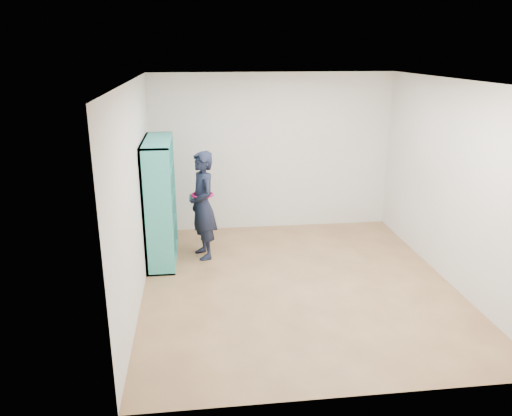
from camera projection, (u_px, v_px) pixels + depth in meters
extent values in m
plane|color=brown|center=(297.00, 284.00, 6.57)|extent=(4.50, 4.50, 0.00)
plane|color=white|center=(303.00, 81.00, 5.77)|extent=(4.50, 4.50, 0.00)
cube|color=silver|center=(135.00, 194.00, 5.94)|extent=(0.02, 4.50, 2.60)
cube|color=silver|center=(453.00, 184.00, 6.40)|extent=(0.02, 4.50, 2.60)
cube|color=silver|center=(272.00, 153.00, 8.30)|extent=(4.00, 0.02, 2.60)
cube|color=silver|center=(357.00, 263.00, 4.04)|extent=(4.00, 0.02, 2.60)
cube|color=teal|center=(157.00, 215.00, 6.53)|extent=(0.38, 0.03, 1.76)
cube|color=teal|center=(163.00, 188.00, 7.75)|extent=(0.38, 0.03, 1.76)
cube|color=teal|center=(164.00, 256.00, 7.41)|extent=(0.38, 1.32, 0.03)
cube|color=teal|center=(157.00, 140.00, 6.88)|extent=(0.38, 1.32, 0.03)
cube|color=teal|center=(148.00, 201.00, 7.12)|extent=(0.03, 1.32, 1.76)
cube|color=teal|center=(159.00, 205.00, 6.95)|extent=(0.36, 0.03, 1.70)
cube|color=teal|center=(161.00, 196.00, 7.34)|extent=(0.36, 0.03, 1.70)
cube|color=teal|center=(162.00, 228.00, 7.28)|extent=(0.36, 1.26, 0.03)
cube|color=teal|center=(160.00, 200.00, 7.14)|extent=(0.36, 1.26, 0.03)
cube|color=teal|center=(159.00, 171.00, 7.01)|extent=(0.36, 1.26, 0.03)
cube|color=beige|center=(163.00, 263.00, 6.98)|extent=(0.24, 0.15, 0.09)
cube|color=black|center=(162.00, 230.00, 6.77)|extent=(0.20, 0.18, 0.27)
cube|color=maroon|center=(160.00, 200.00, 6.64)|extent=(0.20, 0.18, 0.27)
cube|color=silver|center=(158.00, 175.00, 6.59)|extent=(0.24, 0.15, 0.09)
cube|color=navy|center=(165.00, 246.00, 7.30)|extent=(0.20, 0.18, 0.31)
cube|color=brown|center=(164.00, 222.00, 7.18)|extent=(0.20, 0.18, 0.22)
cube|color=#BFB28C|center=(162.00, 196.00, 7.12)|extent=(0.24, 0.15, 0.09)
cube|color=#26594C|center=(160.00, 163.00, 6.92)|extent=(0.20, 0.18, 0.23)
cube|color=beige|center=(167.00, 237.00, 7.70)|extent=(0.20, 0.18, 0.27)
cube|color=black|center=(165.00, 216.00, 7.66)|extent=(0.24, 0.15, 0.06)
cube|color=maroon|center=(163.00, 182.00, 7.43)|extent=(0.20, 0.18, 0.32)
cube|color=silver|center=(162.00, 156.00, 7.31)|extent=(0.20, 0.18, 0.26)
imported|color=black|center=(203.00, 206.00, 7.20)|extent=(0.53, 0.66, 1.58)
torus|color=#AE0D50|center=(202.00, 195.00, 7.15)|extent=(0.41, 0.41, 0.04)
cube|color=silver|center=(191.00, 198.00, 7.19)|extent=(0.05, 0.09, 0.14)
cube|color=black|center=(191.00, 198.00, 7.19)|extent=(0.05, 0.09, 0.14)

